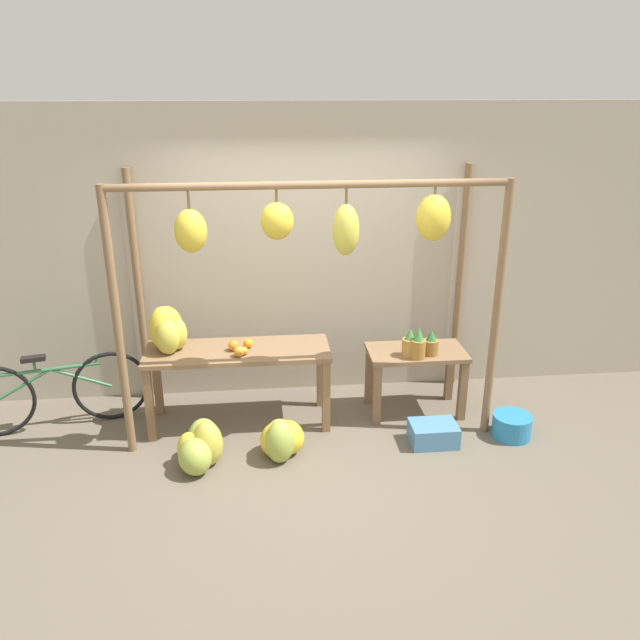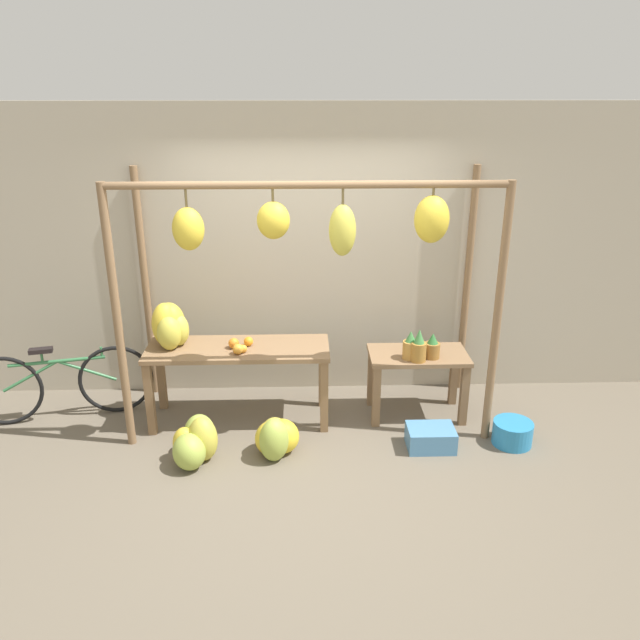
{
  "view_description": "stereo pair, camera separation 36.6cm",
  "coord_description": "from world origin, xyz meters",
  "views": [
    {
      "loc": [
        -0.43,
        -4.3,
        2.94
      ],
      "look_at": [
        0.1,
        0.83,
        0.98
      ],
      "focal_mm": 35.0,
      "sensor_mm": 36.0,
      "label": 1
    },
    {
      "loc": [
        -0.06,
        -4.33,
        2.94
      ],
      "look_at": [
        0.1,
        0.83,
        0.98
      ],
      "focal_mm": 35.0,
      "sensor_mm": 36.0,
      "label": 2
    }
  ],
  "objects": [
    {
      "name": "display_table_main",
      "position": [
        -0.64,
        0.83,
        0.61
      ],
      "size": [
        1.63,
        0.58,
        0.73
      ],
      "color": "brown",
      "rests_on": "ground_plane"
    },
    {
      "name": "blue_bucket",
      "position": [
        1.76,
        0.32,
        0.1
      ],
      "size": [
        0.34,
        0.34,
        0.21
      ],
      "color": "teal",
      "rests_on": "ground_plane"
    },
    {
      "name": "pineapple_cluster",
      "position": [
        0.99,
        0.74,
        0.74
      ],
      "size": [
        0.34,
        0.2,
        0.3
      ],
      "color": "#B27F38",
      "rests_on": "display_table_side"
    },
    {
      "name": "orange_pile",
      "position": [
        -0.61,
        0.76,
        0.77
      ],
      "size": [
        0.22,
        0.27,
        0.1
      ],
      "color": "orange",
      "rests_on": "display_table_main"
    },
    {
      "name": "fruit_crate_white",
      "position": [
        1.03,
        0.28,
        0.09
      ],
      "size": [
        0.4,
        0.29,
        0.19
      ],
      "color": "#4C84B2",
      "rests_on": "ground_plane"
    },
    {
      "name": "banana_pile_on_table",
      "position": [
        -1.24,
        0.89,
        0.91
      ],
      "size": [
        0.41,
        0.45,
        0.4
      ],
      "color": "gold",
      "rests_on": "display_table_main"
    },
    {
      "name": "stall_awning",
      "position": [
        0.05,
        0.6,
        1.68
      ],
      "size": [
        3.18,
        1.14,
        2.25
      ],
      "color": "brown",
      "rests_on": "ground_plane"
    },
    {
      "name": "banana_pile_ground_right",
      "position": [
        -0.29,
        0.22,
        0.16
      ],
      "size": [
        0.45,
        0.45,
        0.38
      ],
      "color": "yellow",
      "rests_on": "ground_plane"
    },
    {
      "name": "ground_plane",
      "position": [
        0.0,
        0.0,
        0.0
      ],
      "size": [
        20.0,
        20.0,
        0.0
      ],
      "primitive_type": "plane",
      "color": "#665B4C"
    },
    {
      "name": "banana_pile_ground_left",
      "position": [
        -0.95,
        0.15,
        0.17
      ],
      "size": [
        0.46,
        0.56,
        0.39
      ],
      "color": "gold",
      "rests_on": "ground_plane"
    },
    {
      "name": "shop_wall_back",
      "position": [
        0.0,
        1.51,
        1.4
      ],
      "size": [
        8.0,
        0.08,
        2.8
      ],
      "color": "#B2A893",
      "rests_on": "ground_plane"
    },
    {
      "name": "parked_bicycle",
      "position": [
        -2.29,
        0.9,
        0.36
      ],
      "size": [
        1.62,
        0.39,
        0.72
      ],
      "color": "black",
      "rests_on": "ground_plane"
    },
    {
      "name": "display_table_side",
      "position": [
        1.0,
        0.87,
        0.49
      ],
      "size": [
        0.9,
        0.5,
        0.63
      ],
      "color": "brown",
      "rests_on": "ground_plane"
    }
  ]
}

